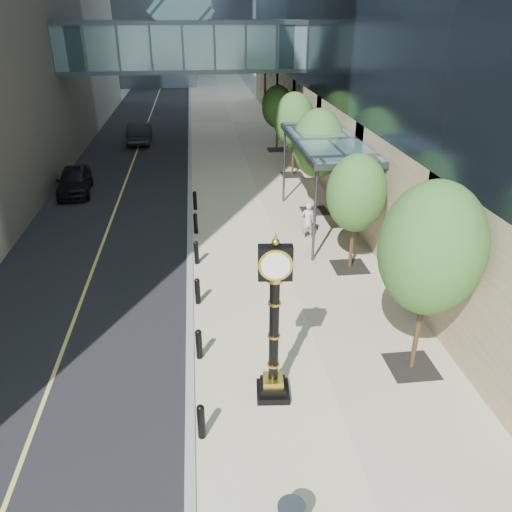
# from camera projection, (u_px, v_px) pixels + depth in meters

# --- Properties ---
(ground) EXTENTS (320.00, 320.00, 0.00)m
(ground) POSITION_uv_depth(u_px,v_px,m) (316.00, 460.00, 11.94)
(ground) COLOR gray
(ground) RESTS_ON ground
(road) EXTENTS (8.00, 180.00, 0.02)m
(road) POSITION_uv_depth(u_px,v_px,m) (147.00, 124.00, 46.79)
(road) COLOR black
(road) RESTS_ON ground
(sidewalk) EXTENTS (8.00, 180.00, 0.06)m
(sidewalk) POSITION_uv_depth(u_px,v_px,m) (232.00, 122.00, 47.63)
(sidewalk) COLOR #C0B494
(sidewalk) RESTS_ON ground
(curb) EXTENTS (0.25, 180.00, 0.07)m
(curb) POSITION_uv_depth(u_px,v_px,m) (190.00, 123.00, 47.20)
(curb) COLOR gray
(curb) RESTS_ON ground
(skywalk) EXTENTS (17.00, 4.20, 5.80)m
(skywalk) POSITION_uv_depth(u_px,v_px,m) (183.00, 43.00, 33.12)
(skywalk) COLOR slate
(skywalk) RESTS_ON ground
(entrance_canopy) EXTENTS (3.00, 8.00, 4.38)m
(entrance_canopy) POSITION_uv_depth(u_px,v_px,m) (326.00, 143.00, 22.91)
(entrance_canopy) COLOR #383F44
(entrance_canopy) RESTS_ON ground
(bollard_row) EXTENTS (0.20, 16.20, 0.90)m
(bollard_row) POSITION_uv_depth(u_px,v_px,m) (197.00, 272.00, 19.43)
(bollard_row) COLOR black
(bollard_row) RESTS_ON sidewalk
(street_trees) EXTENTS (2.82, 28.57, 5.80)m
(street_trees) POSITION_uv_depth(u_px,v_px,m) (325.00, 152.00, 23.77)
(street_trees) COLOR black
(street_trees) RESTS_ON sidewalk
(street_clock) EXTENTS (0.97, 0.97, 4.77)m
(street_clock) POSITION_uv_depth(u_px,v_px,m) (274.00, 333.00, 12.97)
(street_clock) COLOR black
(street_clock) RESTS_ON sidewalk
(pedestrian) EXTENTS (0.65, 0.43, 1.76)m
(pedestrian) POSITION_uv_depth(u_px,v_px,m) (308.00, 221.00, 23.00)
(pedestrian) COLOR beige
(pedestrian) RESTS_ON sidewalk
(car_near) EXTENTS (2.20, 4.56, 1.50)m
(car_near) POSITION_uv_depth(u_px,v_px,m) (74.00, 180.00, 28.96)
(car_near) COLOR black
(car_near) RESTS_ON road
(car_far) EXTENTS (1.76, 4.86, 1.60)m
(car_far) POSITION_uv_depth(u_px,v_px,m) (140.00, 132.00, 40.14)
(car_far) COLOR black
(car_far) RESTS_ON road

